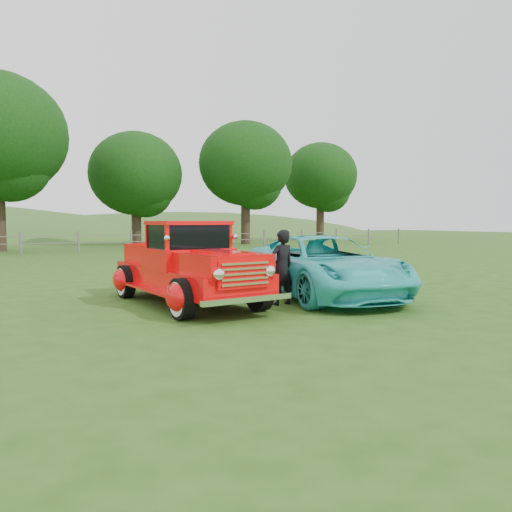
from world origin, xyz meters
name	(u,v)px	position (x,y,z in m)	size (l,w,h in m)	color
ground	(246,320)	(0.00, 0.00, 0.00)	(140.00, 140.00, 0.00)	#294C14
distant_hills	(2,274)	(-4.08, 59.46, -4.55)	(116.00, 60.00, 18.00)	#325E22
fence_line	(79,242)	(0.00, 22.00, 0.60)	(48.00, 0.12, 1.20)	#666056
tree_near_east	(136,174)	(5.00, 29.00, 5.25)	(6.80, 6.80, 8.33)	black
tree_mid_east	(245,164)	(13.00, 27.00, 6.17)	(7.20, 7.20, 9.44)	black
tree_far_east	(321,176)	(22.00, 30.00, 5.86)	(6.60, 6.60, 8.86)	black
red_pickup	(188,267)	(-0.33, 2.17, 0.80)	(2.62, 5.14, 1.78)	black
teal_sedan	(323,266)	(2.82, 1.68, 0.72)	(2.40, 5.20, 1.44)	#32C8C4
man	(282,267)	(1.41, 1.17, 0.80)	(0.58, 0.38, 1.60)	black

